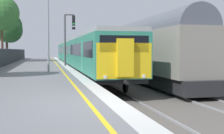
{
  "coord_description": "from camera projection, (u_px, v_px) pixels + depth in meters",
  "views": [
    {
      "loc": [
        -1.55,
        -8.12,
        1.52
      ],
      "look_at": [
        1.59,
        5.38,
        0.71
      ],
      "focal_mm": 46.04,
      "sensor_mm": 36.0,
      "label": 1
    }
  ],
  "objects": [
    {
      "name": "ground",
      "position": [
        184.0,
        118.0,
        8.96
      ],
      "size": [
        17.4,
        110.0,
        1.21
      ],
      "color": "slate"
    },
    {
      "name": "commuter_train_at_platform",
      "position": [
        79.0,
        53.0,
        32.28
      ],
      "size": [
        2.83,
        39.08,
        3.81
      ],
      "color": "#2D846B",
      "rests_on": "ground"
    },
    {
      "name": "freight_train_adjacent_track",
      "position": [
        108.0,
        49.0,
        36.12
      ],
      "size": [
        2.6,
        45.9,
        4.88
      ],
      "color": "#232326",
      "rests_on": "ground"
    },
    {
      "name": "signal_gantry",
      "position": [
        68.0,
        34.0,
        28.08
      ],
      "size": [
        1.1,
        0.24,
        5.04
      ],
      "color": "#47474C",
      "rests_on": "ground"
    },
    {
      "name": "platform_lamp_mid",
      "position": [
        48.0,
        25.0,
        19.85
      ],
      "size": [
        2.0,
        0.2,
        5.53
      ],
      "color": "#93999E",
      "rests_on": "ground"
    },
    {
      "name": "background_tree_centre",
      "position": [
        2.0,
        14.0,
        37.46
      ],
      "size": [
        4.55,
        4.55,
        8.64
      ],
      "color": "#473323",
      "rests_on": "ground"
    },
    {
      "name": "background_tree_right",
      "position": [
        8.0,
        28.0,
        42.69
      ],
      "size": [
        4.68,
        4.72,
        7.34
      ],
      "color": "#473323",
      "rests_on": "ground"
    }
  ]
}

